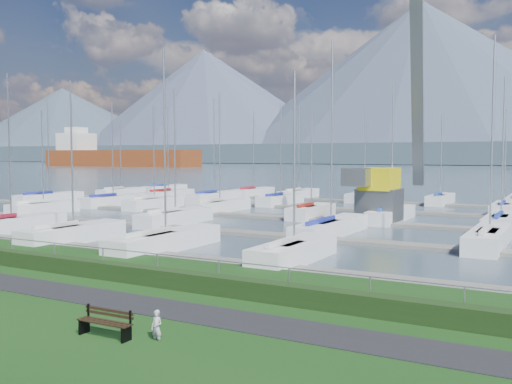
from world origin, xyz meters
The scene contains 9 objects.
path centered at (0.00, -3.00, 0.01)m, with size 160.00×2.00×0.04m, color black.
hedge centered at (0.00, -0.40, 0.35)m, with size 80.00×0.70×0.70m, color black.
fence centered at (0.00, 0.00, 1.20)m, with size 0.04×0.04×80.00m, color gray.
docks centered at (0.00, 26.00, -0.22)m, with size 90.00×41.60×0.25m.
bench_right centered at (5.13, -6.25, 0.42)m, with size 1.81×0.45×0.85m.
person centered at (6.59, -5.76, 0.51)m, with size 0.37×0.24×1.02m, color #A8A9AF.
crane centered at (3.58, 28.43, 5.33)m, with size 5.45×13.22×22.35m.
cargo_ship_west centered at (-177.18, 190.14, 3.75)m, with size 80.93×21.90×21.50m.
sailboat_fleet centered at (-0.16, 30.04, 5.44)m, with size 74.41×50.15×13.57m.
Camera 1 is at (16.76, -18.30, 5.27)m, focal length 40.00 mm.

